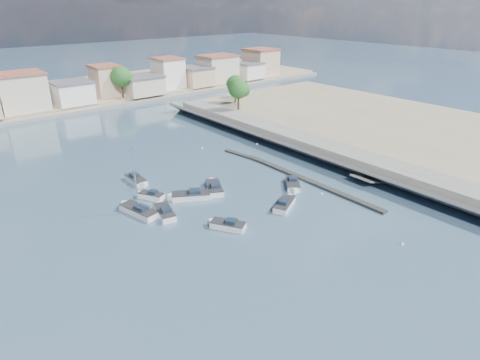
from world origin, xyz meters
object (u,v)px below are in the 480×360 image
at_px(motorboat_a, 226,225).
at_px(motorboat_h, 285,204).
at_px(motorboat_g, 137,181).
at_px(motorboat_d, 293,185).
at_px(motorboat_c, 189,196).
at_px(motorboat_f, 150,196).
at_px(sailboat, 138,210).
at_px(motorboat_b, 214,187).
at_px(motorboat_e, 164,212).

height_order(motorboat_a, motorboat_h, same).
xyz_separation_m(motorboat_g, motorboat_h, (11.38, -19.09, -0.00)).
bearing_deg(motorboat_a, motorboat_h, -3.95).
relative_size(motorboat_a, motorboat_g, 0.88).
bearing_deg(motorboat_g, motorboat_h, -59.21).
bearing_deg(motorboat_h, motorboat_d, 34.08).
bearing_deg(motorboat_h, motorboat_c, 129.91).
distance_m(motorboat_a, motorboat_h, 9.21).
bearing_deg(motorboat_a, motorboat_g, 96.77).
bearing_deg(motorboat_g, motorboat_d, -43.60).
bearing_deg(motorboat_f, motorboat_h, -47.29).
relative_size(motorboat_g, sailboat, 0.54).
xyz_separation_m(motorboat_a, motorboat_h, (9.19, -0.63, -0.00)).
distance_m(motorboat_c, motorboat_h, 12.94).
relative_size(motorboat_b, sailboat, 0.57).
xyz_separation_m(motorboat_c, sailboat, (-7.20, 0.68, 0.04)).
bearing_deg(motorboat_h, motorboat_e, 148.17).
height_order(motorboat_f, sailboat, sailboat).
height_order(motorboat_f, motorboat_h, same).
xyz_separation_m(motorboat_f, sailboat, (-3.22, -2.70, 0.04)).
height_order(motorboat_b, motorboat_c, same).
bearing_deg(motorboat_g, motorboat_e, -99.03).
height_order(motorboat_a, motorboat_f, same).
xyz_separation_m(motorboat_a, motorboat_g, (-2.19, 18.46, 0.00)).
xyz_separation_m(motorboat_e, sailboat, (-2.39, 2.47, 0.04)).
bearing_deg(motorboat_e, motorboat_a, -62.37).
relative_size(motorboat_b, motorboat_c, 0.95).
xyz_separation_m(motorboat_b, motorboat_c, (-4.22, -0.02, 0.00)).
height_order(motorboat_c, motorboat_h, same).
relative_size(motorboat_b, motorboat_g, 1.06).
height_order(motorboat_e, motorboat_g, same).
xyz_separation_m(motorboat_a, motorboat_e, (-3.93, 7.51, -0.00)).
relative_size(motorboat_b, motorboat_f, 1.39).
bearing_deg(motorboat_d, motorboat_e, 165.47).
relative_size(motorboat_c, motorboat_f, 1.45).
distance_m(motorboat_a, motorboat_c, 9.34).
height_order(motorboat_c, motorboat_e, same).
xyz_separation_m(motorboat_d, motorboat_g, (-16.45, 15.66, 0.00)).
distance_m(motorboat_d, motorboat_h, 6.12).
height_order(motorboat_d, motorboat_e, same).
relative_size(motorboat_g, motorboat_h, 1.01).
xyz_separation_m(motorboat_e, motorboat_f, (0.83, 5.17, -0.00)).
relative_size(motorboat_a, motorboat_b, 0.83).
bearing_deg(motorboat_h, motorboat_f, 132.71).
relative_size(motorboat_e, motorboat_f, 1.33).
distance_m(motorboat_b, motorboat_d, 11.24).
relative_size(motorboat_b, motorboat_e, 1.04).
height_order(motorboat_c, motorboat_g, same).
distance_m(motorboat_e, motorboat_g, 11.09).
relative_size(motorboat_d, motorboat_e, 0.89).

